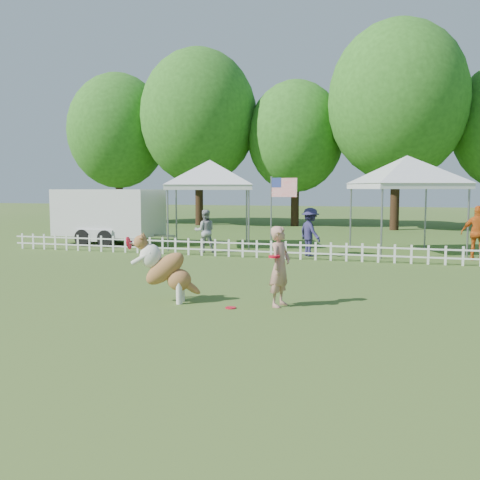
{
  "coord_description": "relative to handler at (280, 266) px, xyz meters",
  "views": [
    {
      "loc": [
        3.46,
        -10.38,
        2.36
      ],
      "look_at": [
        -0.32,
        2.0,
        1.1
      ],
      "focal_mm": 40.0,
      "sensor_mm": 36.0,
      "label": 1
    }
  ],
  "objects": [
    {
      "name": "flag_pole",
      "position": [
        -2.06,
        7.71,
        0.58
      ],
      "size": [
        1.05,
        0.41,
        2.77
      ],
      "primitive_type": null,
      "rotation": [
        0.0,
        0.0,
        -0.29
      ],
      "color": "gray",
      "rests_on": "ground"
    },
    {
      "name": "dog",
      "position": [
        -2.32,
        -0.34,
        -0.1
      ],
      "size": [
        1.43,
        0.72,
        1.41
      ],
      "primitive_type": null,
      "rotation": [
        0.0,
        0.0,
        0.2
      ],
      "color": "brown",
      "rests_on": "ground"
    },
    {
      "name": "ground",
      "position": [
        -1.15,
        0.07,
        -0.8
      ],
      "size": [
        120.0,
        120.0,
        0.0
      ],
      "primitive_type": "plane",
      "color": "#2B531A",
      "rests_on": "ground"
    },
    {
      "name": "tree_center_left",
      "position": [
        -4.15,
        22.57,
        4.1
      ],
      "size": [
        6.0,
        6.0,
        9.8
      ],
      "primitive_type": null,
      "color": "#295E1B",
      "rests_on": "ground"
    },
    {
      "name": "handler",
      "position": [
        0.0,
        0.0,
        0.0
      ],
      "size": [
        0.51,
        0.66,
        1.61
      ],
      "primitive_type": "imported",
      "rotation": [
        0.0,
        0.0,
        1.34
      ],
      "color": "tan",
      "rests_on": "ground"
    },
    {
      "name": "spectator_b",
      "position": [
        -0.75,
        8.06,
        0.04
      ],
      "size": [
        1.18,
        1.23,
        1.68
      ],
      "primitive_type": "imported",
      "rotation": [
        0.0,
        0.0,
        2.28
      ],
      "color": "#28254F",
      "rests_on": "ground"
    },
    {
      "name": "tree_left",
      "position": [
        -10.15,
        21.57,
        5.2
      ],
      "size": [
        7.4,
        7.4,
        12.0
      ],
      "primitive_type": null,
      "color": "#295E1B",
      "rests_on": "ground"
    },
    {
      "name": "tree_center_right",
      "position": [
        1.85,
        21.07,
        5.5
      ],
      "size": [
        7.6,
        7.6,
        12.6
      ],
      "primitive_type": null,
      "color": "#295E1B",
      "rests_on": "ground"
    },
    {
      "name": "tree_far_left",
      "position": [
        -16.15,
        22.07,
        4.7
      ],
      "size": [
        6.6,
        6.6,
        11.0
      ],
      "primitive_type": null,
      "color": "#295E1B",
      "rests_on": "ground"
    },
    {
      "name": "frisbee_on_turf",
      "position": [
        -0.88,
        -0.46,
        -0.79
      ],
      "size": [
        0.25,
        0.25,
        0.02
      ],
      "primitive_type": "cylinder",
      "rotation": [
        0.0,
        0.0,
        0.19
      ],
      "color": "red",
      "rests_on": "ground"
    },
    {
      "name": "picket_fence",
      "position": [
        -1.15,
        7.07,
        -0.5
      ],
      "size": [
        22.0,
        0.08,
        0.6
      ],
      "primitive_type": null,
      "color": "white",
      "rests_on": "ground"
    },
    {
      "name": "cargo_trailer",
      "position": [
        -9.55,
        9.6,
        0.37
      ],
      "size": [
        5.45,
        2.57,
        2.36
      ],
      "primitive_type": null,
      "rotation": [
        0.0,
        0.0,
        -0.04
      ],
      "color": "silver",
      "rests_on": "ground"
    },
    {
      "name": "canopy_tent_left",
      "position": [
        -5.12,
        9.88,
        0.9
      ],
      "size": [
        4.14,
        4.14,
        3.4
      ],
      "primitive_type": null,
      "rotation": [
        0.0,
        0.0,
        0.31
      ],
      "color": "silver",
      "rests_on": "ground"
    },
    {
      "name": "spectator_c",
      "position": [
        4.68,
        8.57,
        0.09
      ],
      "size": [
        1.09,
        0.55,
        1.79
      ],
      "primitive_type": "imported",
      "rotation": [
        0.0,
        0.0,
        3.03
      ],
      "color": "#CC5918",
      "rests_on": "ground"
    },
    {
      "name": "canopy_tent_right",
      "position": [
        2.41,
        10.07,
        0.92
      ],
      "size": [
        4.43,
        4.43,
        3.46
      ],
      "primitive_type": null,
      "rotation": [
        0.0,
        0.0,
        0.43
      ],
      "color": "silver",
      "rests_on": "ground"
    },
    {
      "name": "spectator_a",
      "position": [
        -4.62,
        7.99,
        -0.02
      ],
      "size": [
        0.94,
        0.86,
        1.58
      ],
      "primitive_type": "imported",
      "rotation": [
        0.0,
        0.0,
        3.56
      ],
      "color": "#98999D",
      "rests_on": "ground"
    }
  ]
}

